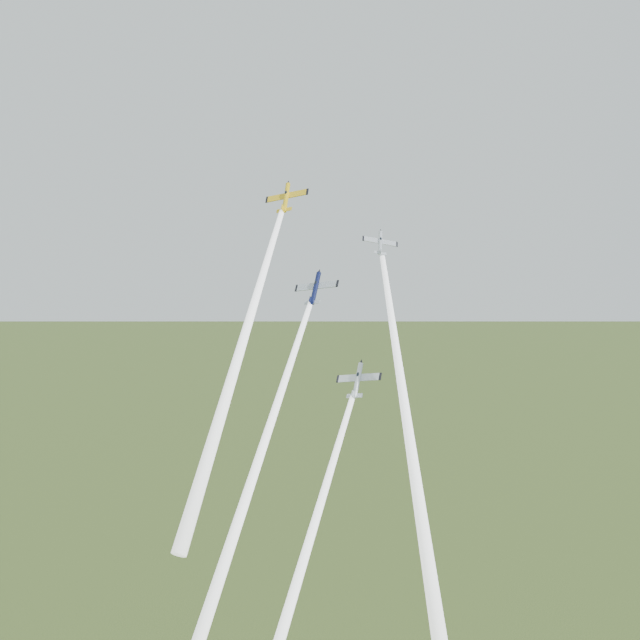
{
  "coord_description": "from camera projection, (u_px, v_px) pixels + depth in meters",
  "views": [
    {
      "loc": [
        23.54,
        -140.79,
        106.41
      ],
      "look_at": [
        0.0,
        -6.0,
        92.0
      ],
      "focal_mm": 45.0,
      "sensor_mm": 36.0,
      "label": 1
    }
  ],
  "objects": [
    {
      "name": "smoke_trail_navy",
      "position": [
        248.0,
        491.0,
        126.21
      ],
      "size": [
        14.71,
        45.63,
        57.73
      ],
      "primitive_type": null,
      "rotation": [
        -0.67,
        0.0,
        -0.27
      ],
      "color": "white"
    },
    {
      "name": "smoke_trail_silver_low",
      "position": [
        295.0,
        589.0,
        120.52
      ],
      "size": [
        14.86,
        41.7,
        52.98
      ],
      "primitive_type": null,
      "rotation": [
        -0.67,
        0.0,
        -0.3
      ],
      "color": "white"
    },
    {
      "name": "smoke_trail_yellow",
      "position": [
        237.0,
        362.0,
        126.8
      ],
      "size": [
        8.96,
        40.28,
        49.88
      ],
      "primitive_type": null,
      "rotation": [
        -0.67,
        0.0,
        -0.17
      ],
      "color": "white"
    },
    {
      "name": "plane_silver_right",
      "position": [
        380.0,
        243.0,
        146.32
      ],
      "size": [
        6.99,
        6.9,
        6.91
      ],
      "primitive_type": null,
      "rotation": [
        0.9,
        0.17,
        0.3
      ],
      "color": "silver"
    },
    {
      "name": "plane_silver_low",
      "position": [
        358.0,
        380.0,
        137.55
      ],
      "size": [
        9.15,
        8.73,
        8.49
      ],
      "primitive_type": null,
      "rotation": [
        0.9,
        -0.14,
        -0.3
      ],
      "color": "silver"
    },
    {
      "name": "plane_yellow",
      "position": [
        286.0,
        197.0,
        144.01
      ],
      "size": [
        8.64,
        7.64,
        8.59
      ],
      "primitive_type": null,
      "rotation": [
        0.9,
        -0.17,
        -0.17
      ],
      "color": "yellow"
    },
    {
      "name": "smoke_trail_silver_right",
      "position": [
        408.0,
        430.0,
        126.37
      ],
      "size": [
        15.22,
        43.13,
        54.84
      ],
      "primitive_type": null,
      "rotation": [
        -0.67,
        0.0,
        0.3
      ],
      "color": "white"
    },
    {
      "name": "plane_navy",
      "position": [
        316.0,
        288.0,
        144.97
      ],
      "size": [
        9.35,
        8.76,
        8.67
      ],
      "primitive_type": null,
      "rotation": [
        0.9,
        -0.13,
        -0.27
      ],
      "color": "#0D143D"
    }
  ]
}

